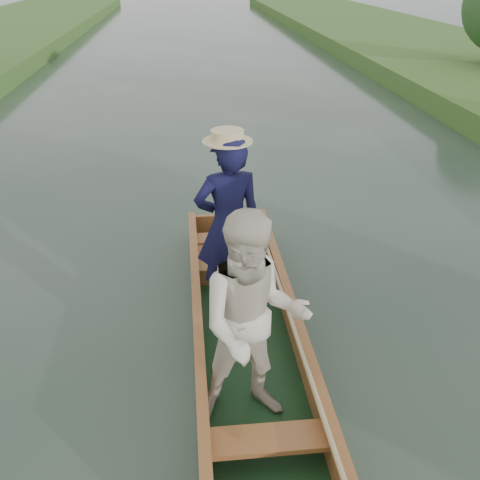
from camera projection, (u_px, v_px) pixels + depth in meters
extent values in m
plane|color=#283D30|center=(246.00, 343.00, 5.81)|extent=(120.00, 120.00, 0.00)
cube|color=#133317|center=(246.00, 340.00, 5.79)|extent=(1.10, 5.00, 0.08)
cube|color=#9D5E30|center=(198.00, 328.00, 5.65)|extent=(0.08, 5.00, 0.32)
cube|color=#9D5E30|center=(293.00, 322.00, 5.75)|extent=(0.08, 5.00, 0.32)
cube|color=#9D5E30|center=(227.00, 224.00, 7.87)|extent=(1.10, 0.08, 0.32)
cube|color=#9D5E30|center=(197.00, 314.00, 5.57)|extent=(0.10, 5.00, 0.04)
cube|color=#9D5E30|center=(294.00, 308.00, 5.66)|extent=(0.10, 5.00, 0.04)
cube|color=#9D5E30|center=(230.00, 238.00, 7.34)|extent=(0.94, 0.30, 0.05)
cube|color=#9D5E30|center=(268.00, 439.00, 4.26)|extent=(0.94, 0.30, 0.05)
imported|color=#13123A|center=(228.00, 225.00, 5.86)|extent=(0.82, 0.61, 2.06)
cylinder|color=beige|center=(227.00, 138.00, 5.40)|extent=(0.52, 0.52, 0.12)
imported|color=beige|center=(253.00, 323.00, 4.36)|extent=(0.97, 0.76, 1.97)
cube|color=#9B5C32|center=(224.00, 259.00, 7.05)|extent=(0.85, 0.90, 0.22)
sphere|color=tan|center=(245.00, 247.00, 6.89)|extent=(0.19, 0.19, 0.19)
sphere|color=tan|center=(245.00, 238.00, 6.81)|extent=(0.14, 0.14, 0.14)
sphere|color=tan|center=(241.00, 234.00, 6.78)|extent=(0.05, 0.05, 0.05)
sphere|color=tan|center=(250.00, 233.00, 6.79)|extent=(0.05, 0.05, 0.05)
sphere|color=tan|center=(246.00, 241.00, 6.77)|extent=(0.06, 0.06, 0.06)
sphere|color=tan|center=(239.00, 246.00, 6.85)|extent=(0.07, 0.07, 0.07)
sphere|color=tan|center=(252.00, 246.00, 6.86)|extent=(0.07, 0.07, 0.07)
sphere|color=tan|center=(242.00, 254.00, 6.89)|extent=(0.08, 0.08, 0.08)
sphere|color=tan|center=(249.00, 254.00, 6.90)|extent=(0.08, 0.08, 0.08)
cylinder|color=silver|center=(216.00, 237.00, 7.31)|extent=(0.07, 0.07, 0.01)
cylinder|color=silver|center=(216.00, 234.00, 7.29)|extent=(0.01, 0.01, 0.08)
ellipsoid|color=silver|center=(216.00, 231.00, 7.27)|extent=(0.09, 0.09, 0.05)
cylinder|color=tan|center=(289.00, 312.00, 5.52)|extent=(0.04, 4.46, 0.20)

